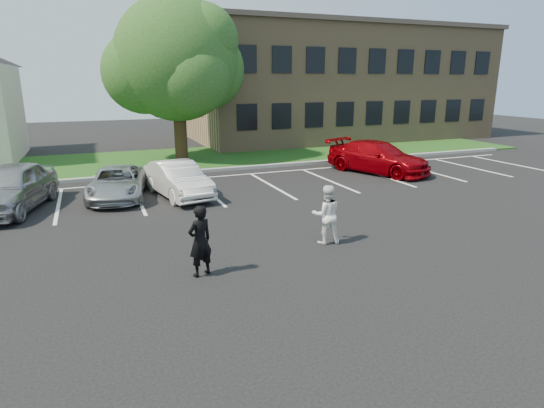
% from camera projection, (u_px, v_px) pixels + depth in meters
% --- Properties ---
extents(ground_plane, '(90.00, 90.00, 0.00)m').
position_uv_depth(ground_plane, '(287.00, 261.00, 11.45)').
color(ground_plane, black).
rests_on(ground_plane, ground).
extents(curb, '(40.00, 0.30, 0.15)m').
position_uv_depth(curb, '(188.00, 172.00, 22.17)').
color(curb, gray).
rests_on(curb, ground).
extents(grass_strip, '(44.00, 8.00, 0.08)m').
position_uv_depth(grass_strip, '(173.00, 160.00, 25.75)').
color(grass_strip, '#1F3E14').
rests_on(grass_strip, ground).
extents(stall_lines, '(34.00, 5.36, 0.01)m').
position_uv_depth(stall_lines, '(234.00, 184.00, 19.96)').
color(stall_lines, silver).
rests_on(stall_lines, ground).
extents(office_building, '(22.40, 10.40, 8.30)m').
position_uv_depth(office_building, '(338.00, 83.00, 35.07)').
color(office_building, '#937755').
rests_on(office_building, ground).
extents(tree, '(7.80, 7.20, 8.80)m').
position_uv_depth(tree, '(178.00, 62.00, 24.40)').
color(tree, black).
rests_on(tree, ground).
extents(man_black_suit, '(0.72, 0.61, 1.69)m').
position_uv_depth(man_black_suit, '(200.00, 241.00, 10.44)').
color(man_black_suit, black).
rests_on(man_black_suit, ground).
extents(man_white_shirt, '(0.93, 0.80, 1.66)m').
position_uv_depth(man_white_shirt, '(326.00, 215.00, 12.54)').
color(man_white_shirt, white).
rests_on(man_white_shirt, ground).
extents(car_silver_west, '(3.18, 5.18, 1.65)m').
position_uv_depth(car_silver_west, '(10.00, 187.00, 15.70)').
color(car_silver_west, '#9F9FA3').
rests_on(car_silver_west, ground).
extents(car_silver_minivan, '(2.75, 4.60, 1.20)m').
position_uv_depth(car_silver_minivan, '(118.00, 183.00, 17.43)').
color(car_silver_minivan, '#A3A6AB').
rests_on(car_silver_minivan, ground).
extents(car_white_sedan, '(2.18, 4.33, 1.36)m').
position_uv_depth(car_white_sedan, '(178.00, 179.00, 17.64)').
color(car_white_sedan, silver).
rests_on(car_white_sedan, ground).
extents(car_red_compact, '(3.99, 5.66, 1.52)m').
position_uv_depth(car_red_compact, '(378.00, 157.00, 22.18)').
color(car_red_compact, '#880107').
rests_on(car_red_compact, ground).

